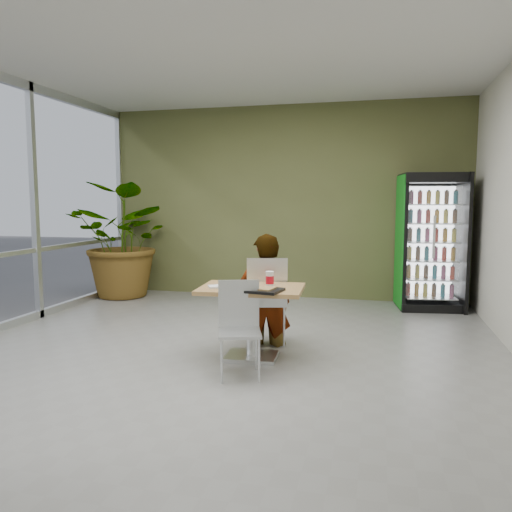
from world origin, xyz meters
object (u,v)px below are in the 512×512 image
object	(u,v)px
dining_table	(252,307)
chair_near	(239,320)
cafeteria_tray	(259,290)
potted_plant	(126,240)
chair_far	(267,294)
seated_woman	(265,303)
soda_cup	(270,279)
beverage_fridge	(431,242)

from	to	relation	value
dining_table	chair_near	distance (m)	0.46
cafeteria_tray	potted_plant	world-z (taller)	potted_plant
chair_far	cafeteria_tray	distance (m)	0.74
seated_woman	soda_cup	xyz separation A→B (m)	(0.15, -0.47, 0.34)
chair_far	beverage_fridge	distance (m)	3.20
seated_woman	beverage_fridge	distance (m)	3.19
chair_far	beverage_fridge	bearing A→B (deg)	-142.78
dining_table	potted_plant	xyz separation A→B (m)	(-2.88, 2.75, 0.42)
dining_table	cafeteria_tray	world-z (taller)	cafeteria_tray
dining_table	beverage_fridge	distance (m)	3.63
chair_far	soda_cup	bearing A→B (deg)	92.06
cafeteria_tray	dining_table	bearing A→B (deg)	119.48
beverage_fridge	seated_woman	bearing A→B (deg)	-136.79
cafeteria_tray	potted_plant	xyz separation A→B (m)	(-3.01, 2.98, 0.20)
chair_near	potted_plant	world-z (taller)	potted_plant
dining_table	beverage_fridge	xyz separation A→B (m)	(2.01, 2.98, 0.48)
dining_table	chair_near	size ratio (longest dim) A/B	1.23
dining_table	chair_far	xyz separation A→B (m)	(0.05, 0.49, 0.05)
chair_far	potted_plant	size ratio (longest dim) A/B	0.52
dining_table	chair_near	bearing A→B (deg)	-90.16
chair_far	seated_woman	size ratio (longest dim) A/B	0.64
soda_cup	dining_table	bearing A→B (deg)	-157.19
cafeteria_tray	seated_woman	bearing A→B (deg)	97.76
chair_far	cafeteria_tray	xyz separation A→B (m)	(0.08, -0.72, 0.18)
seated_woman	cafeteria_tray	bearing A→B (deg)	83.20
chair_near	cafeteria_tray	xyz separation A→B (m)	(0.13, 0.23, 0.25)
soda_cup	cafeteria_tray	distance (m)	0.31
seated_woman	soda_cup	bearing A→B (deg)	93.29
dining_table	cafeteria_tray	xyz separation A→B (m)	(0.13, -0.23, 0.23)
dining_table	soda_cup	world-z (taller)	soda_cup
seated_woman	potted_plant	size ratio (longest dim) A/B	0.81
soda_cup	beverage_fridge	bearing A→B (deg)	57.68
dining_table	seated_woman	xyz separation A→B (m)	(0.02, 0.54, -0.06)
chair_far	chair_near	xyz separation A→B (m)	(-0.05, -0.95, -0.07)
beverage_fridge	potted_plant	size ratio (longest dim) A/B	1.06
soda_cup	potted_plant	world-z (taller)	potted_plant
soda_cup	beverage_fridge	world-z (taller)	beverage_fridge
beverage_fridge	chair_far	bearing A→B (deg)	-135.82
dining_table	soda_cup	distance (m)	0.34
chair_far	chair_near	size ratio (longest dim) A/B	1.14
chair_far	soda_cup	distance (m)	0.49
chair_near	soda_cup	bearing A→B (deg)	54.00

